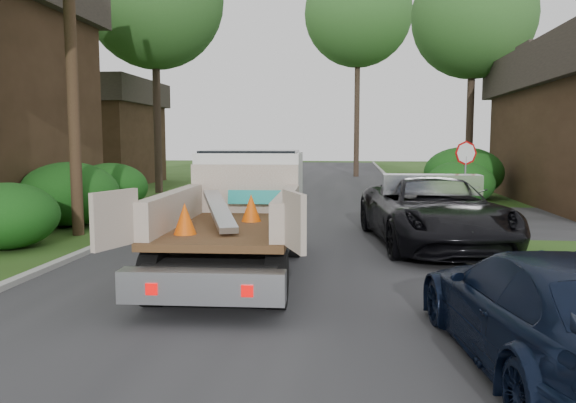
# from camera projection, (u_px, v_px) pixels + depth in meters

# --- Properties ---
(ground) EXTENTS (120.00, 120.00, 0.00)m
(ground) POSITION_uv_depth(u_px,v_px,m) (249.00, 291.00, 9.31)
(ground) COLOR #254614
(ground) RESTS_ON ground
(road) EXTENTS (8.00, 90.00, 0.02)m
(road) POSITION_uv_depth(u_px,v_px,m) (302.00, 213.00, 19.18)
(road) COLOR #28282B
(road) RESTS_ON ground
(curb_left) EXTENTS (0.20, 90.00, 0.12)m
(curb_left) POSITION_uv_depth(u_px,v_px,m) (185.00, 210.00, 19.63)
(curb_left) COLOR #9E9E99
(curb_left) RESTS_ON ground
(curb_right) EXTENTS (0.20, 90.00, 0.12)m
(curb_right) POSITION_uv_depth(u_px,v_px,m) (424.00, 214.00, 18.72)
(curb_right) COLOR #9E9E99
(curb_right) RESTS_ON ground
(stop_sign) EXTENTS (0.71, 0.32, 2.48)m
(stop_sign) POSITION_uv_depth(u_px,v_px,m) (466.00, 163.00, 17.42)
(stop_sign) COLOR slate
(stop_sign) RESTS_ON ground
(utility_pole) EXTENTS (2.42, 1.25, 10.00)m
(utility_pole) POSITION_uv_depth(u_px,v_px,m) (71.00, 34.00, 14.28)
(utility_pole) COLOR #382619
(utility_pole) RESTS_ON ground
(house_left_far) EXTENTS (7.56, 7.56, 6.00)m
(house_left_far) POSITION_uv_depth(u_px,v_px,m) (86.00, 131.00, 32.21)
(house_left_far) COLOR #352315
(house_left_far) RESTS_ON ground
(hedge_left_a) EXTENTS (2.34, 2.34, 1.53)m
(hedge_left_a) POSITION_uv_depth(u_px,v_px,m) (6.00, 216.00, 12.88)
(hedge_left_a) COLOR #0D3A0E
(hedge_left_a) RESTS_ON ground
(hedge_left_b) EXTENTS (2.86, 2.86, 1.87)m
(hedge_left_b) POSITION_uv_depth(u_px,v_px,m) (69.00, 194.00, 16.35)
(hedge_left_b) COLOR #0D3A0E
(hedge_left_b) RESTS_ON ground
(hedge_left_c) EXTENTS (2.60, 2.60, 1.70)m
(hedge_left_c) POSITION_uv_depth(u_px,v_px,m) (111.00, 187.00, 19.85)
(hedge_left_c) COLOR #0D3A0E
(hedge_left_c) RESTS_ON ground
(hedge_right_a) EXTENTS (2.60, 2.60, 1.70)m
(hedge_right_a) POSITION_uv_depth(u_px,v_px,m) (460.00, 184.00, 21.41)
(hedge_right_a) COLOR #0D3A0E
(hedge_right_a) RESTS_ON ground
(hedge_right_b) EXTENTS (3.38, 3.38, 2.21)m
(hedge_right_b) POSITION_uv_depth(u_px,v_px,m) (463.00, 173.00, 24.27)
(hedge_right_b) COLOR #0D3A0E
(hedge_right_b) RESTS_ON ground
(tree_left_far) EXTENTS (6.40, 6.40, 12.20)m
(tree_left_far) POSITION_uv_depth(u_px,v_px,m) (154.00, 0.00, 25.96)
(tree_left_far) COLOR #2D2119
(tree_left_far) RESTS_ON ground
(tree_right_far) EXTENTS (6.00, 6.00, 11.50)m
(tree_right_far) POSITION_uv_depth(u_px,v_px,m) (473.00, 17.00, 27.31)
(tree_right_far) COLOR #2D2119
(tree_right_far) RESTS_ON ground
(tree_center_far) EXTENTS (7.20, 7.20, 14.60)m
(tree_center_far) POSITION_uv_depth(u_px,v_px,m) (358.00, 13.00, 37.53)
(tree_center_far) COLOR #2D2119
(tree_center_far) RESTS_ON ground
(flatbed_truck) EXTENTS (2.82, 6.10, 2.28)m
(flatbed_truck) POSITION_uv_depth(u_px,v_px,m) (244.00, 204.00, 11.14)
(flatbed_truck) COLOR black
(flatbed_truck) RESTS_ON ground
(black_pickup) EXTENTS (3.45, 6.19, 1.64)m
(black_pickup) POSITION_uv_depth(u_px,v_px,m) (433.00, 211.00, 13.26)
(black_pickup) COLOR black
(black_pickup) RESTS_ON ground
(navy_suv) EXTENTS (2.36, 4.73, 1.32)m
(navy_suv) POSITION_uv_depth(u_px,v_px,m) (548.00, 310.00, 6.06)
(navy_suv) COLOR black
(navy_suv) RESTS_ON ground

